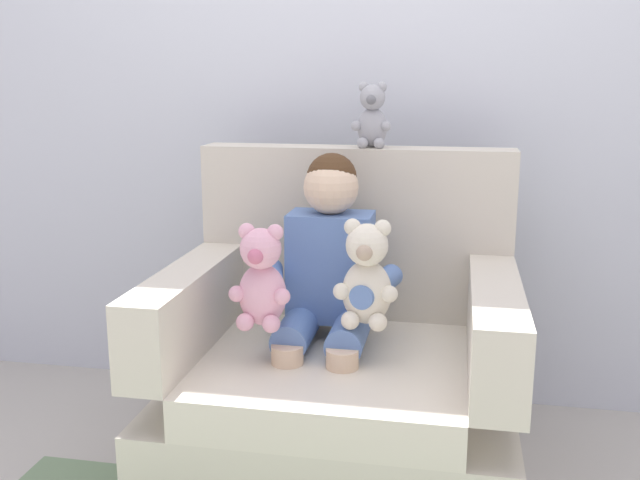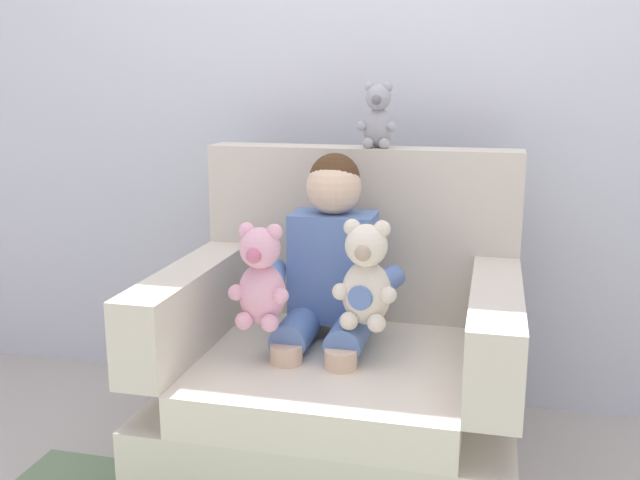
% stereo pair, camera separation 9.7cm
% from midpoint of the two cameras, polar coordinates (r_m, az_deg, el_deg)
% --- Properties ---
extents(ground_plane, '(8.00, 8.00, 0.00)m').
position_cam_midpoint_polar(ground_plane, '(2.38, 0.16, -18.00)').
color(ground_plane, '#ADA89E').
extents(back_wall, '(6.00, 0.10, 2.60)m').
position_cam_midpoint_polar(back_wall, '(2.70, 2.91, 14.57)').
color(back_wall, silver).
rests_on(back_wall, ground).
extents(armchair, '(1.04, 0.86, 0.99)m').
position_cam_midpoint_polar(armchair, '(2.27, 0.39, -10.48)').
color(armchair, beige).
rests_on(armchair, ground).
extents(seated_child, '(0.45, 0.39, 0.82)m').
position_cam_midpoint_polar(seated_child, '(2.19, -0.71, -2.90)').
color(seated_child, '#597AB7').
rests_on(seated_child, armchair).
extents(plush_cream, '(0.18, 0.15, 0.31)m').
position_cam_midpoint_polar(plush_cream, '(2.04, 2.36, -2.92)').
color(plush_cream, silver).
rests_on(plush_cream, armchair).
extents(plush_pink, '(0.18, 0.14, 0.30)m').
position_cam_midpoint_polar(plush_pink, '(2.04, -6.03, -3.13)').
color(plush_pink, '#EAA8BC').
rests_on(plush_pink, armchair).
extents(plush_grey_on_backrest, '(0.13, 0.10, 0.21)m').
position_cam_midpoint_polar(plush_grey_on_backrest, '(2.38, 2.99, 9.70)').
color(plush_grey_on_backrest, '#9E9EA3').
rests_on(plush_grey_on_backrest, armchair).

